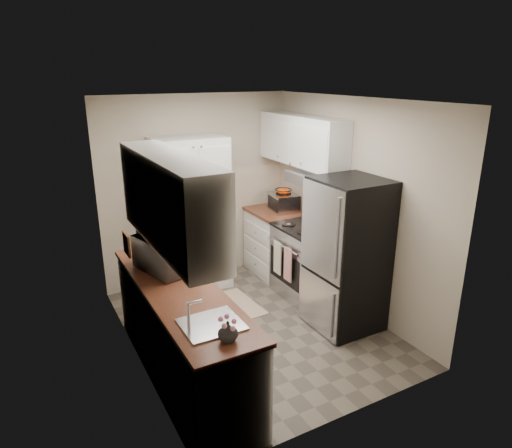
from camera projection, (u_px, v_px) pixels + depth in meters
name	position (u px, v px, depth m)	size (l,w,h in m)	color
ground	(254.00, 327.00, 5.18)	(3.20, 3.20, 0.00)	#665B4C
room_shell	(253.00, 188.00, 4.64)	(2.64, 3.24, 2.52)	beige
pantry_cabinet	(192.00, 215.00, 5.86)	(0.90, 0.55, 2.00)	white
base_cabinet_left	(182.00, 335.00, 4.23)	(0.60, 2.30, 0.88)	white
countertop_left	(180.00, 290.00, 4.08)	(0.63, 2.33, 0.04)	brown
base_cabinet_right	(275.00, 243.00, 6.48)	(0.60, 0.80, 0.88)	white
countertop_right	(276.00, 212.00, 6.33)	(0.63, 0.83, 0.04)	brown
electric_range	(307.00, 260.00, 5.79)	(0.71, 0.78, 1.13)	#B7B7BC
refrigerator	(347.00, 255.00, 4.99)	(0.70, 0.72, 1.70)	#B7B7BC
microwave	(166.00, 254.00, 4.41)	(0.59, 0.40, 0.33)	#A5A5AA
wine_bottle	(138.00, 247.00, 4.61)	(0.08, 0.08, 0.30)	black
flower_vase	(228.00, 331.00, 3.25)	(0.15, 0.15, 0.15)	silver
cutting_board	(163.00, 236.00, 4.97)	(0.02, 0.22, 0.27)	#408436
toaster_oven	(283.00, 202.00, 6.30)	(0.33, 0.42, 0.24)	#A6A7AB
fruit_basket	(283.00, 190.00, 6.24)	(0.23, 0.23, 0.10)	#FF4C06
kitchen_mat	(235.00, 305.00, 5.65)	(0.49, 0.79, 0.01)	#D3AE89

